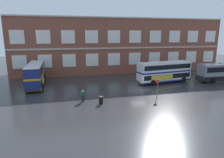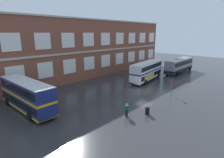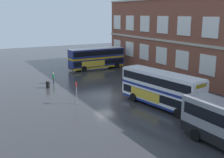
{
  "view_description": "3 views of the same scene",
  "coord_description": "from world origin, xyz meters",
  "px_view_note": "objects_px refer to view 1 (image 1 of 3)",
  "views": [
    {
      "loc": [
        -12.09,
        -30.72,
        9.32
      ],
      "look_at": [
        -4.4,
        1.6,
        1.76
      ],
      "focal_mm": 31.49,
      "sensor_mm": 36.0,
      "label": 1
    },
    {
      "loc": [
        -26.25,
        -16.67,
        10.18
      ],
      "look_at": [
        -5.75,
        2.56,
        2.91
      ],
      "focal_mm": 28.64,
      "sensor_mm": 36.0,
      "label": 2
    },
    {
      "loc": [
        31.84,
        -16.04,
        10.67
      ],
      "look_at": [
        -1.91,
        2.1,
        1.7
      ],
      "focal_mm": 45.2,
      "sensor_mm": 36.0,
      "label": 3
    }
  ],
  "objects_px": {
    "waiting_passenger": "(83,95)",
    "double_decker_near": "(36,74)",
    "double_decker_middle": "(164,72)",
    "bus_stand_flag": "(158,86)",
    "station_litter_bin": "(101,100)"
  },
  "relations": [
    {
      "from": "waiting_passenger",
      "to": "bus_stand_flag",
      "type": "height_order",
      "value": "bus_stand_flag"
    },
    {
      "from": "double_decker_middle",
      "to": "waiting_passenger",
      "type": "distance_m",
      "value": 18.45
    },
    {
      "from": "double_decker_middle",
      "to": "station_litter_bin",
      "type": "height_order",
      "value": "double_decker_middle"
    },
    {
      "from": "double_decker_middle",
      "to": "station_litter_bin",
      "type": "xyz_separation_m",
      "value": [
        -14.36,
        -9.32,
        -1.63
      ]
    },
    {
      "from": "double_decker_middle",
      "to": "bus_stand_flag",
      "type": "height_order",
      "value": "double_decker_middle"
    },
    {
      "from": "double_decker_middle",
      "to": "double_decker_near",
      "type": "bearing_deg",
      "value": 172.38
    },
    {
      "from": "waiting_passenger",
      "to": "station_litter_bin",
      "type": "xyz_separation_m",
      "value": [
        2.33,
        -1.55,
        -0.41
      ]
    },
    {
      "from": "station_litter_bin",
      "to": "double_decker_near",
      "type": "bearing_deg",
      "value": 128.37
    },
    {
      "from": "waiting_passenger",
      "to": "station_litter_bin",
      "type": "relative_size",
      "value": 1.65
    },
    {
      "from": "station_litter_bin",
      "to": "double_decker_middle",
      "type": "bearing_deg",
      "value": 32.99
    },
    {
      "from": "double_decker_middle",
      "to": "waiting_passenger",
      "type": "height_order",
      "value": "double_decker_middle"
    },
    {
      "from": "double_decker_middle",
      "to": "bus_stand_flag",
      "type": "relative_size",
      "value": 4.17
    },
    {
      "from": "waiting_passenger",
      "to": "double_decker_near",
      "type": "bearing_deg",
      "value": 124.68
    },
    {
      "from": "double_decker_near",
      "to": "bus_stand_flag",
      "type": "relative_size",
      "value": 4.1
    },
    {
      "from": "double_decker_middle",
      "to": "station_litter_bin",
      "type": "distance_m",
      "value": 17.19
    }
  ]
}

